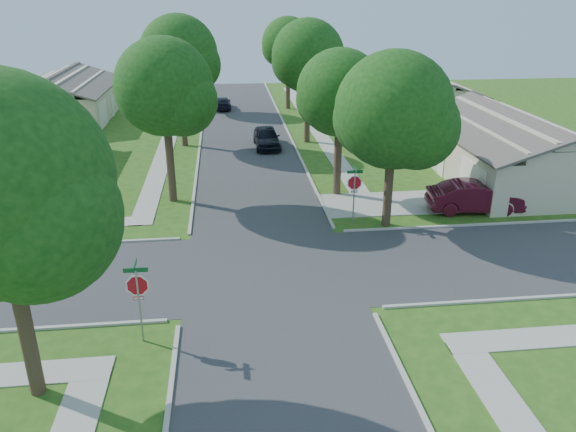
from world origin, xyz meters
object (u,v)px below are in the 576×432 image
Objects in this scene: stop_sign_ne at (354,185)px; tree_w_far at (189,52)px; tree_e_far at (289,46)px; tree_sw_corner at (1,195)px; tree_e_near at (341,97)px; tree_w_near at (166,92)px; house_ne_far at (415,100)px; car_driveway at (475,197)px; stop_sign_sw at (138,289)px; house_nw_far at (65,102)px; tree_e_mid at (309,59)px; house_ne_near at (508,154)px; tree_w_mid at (180,58)px; tree_ne_corner at (395,116)px; car_curb_west at (223,103)px; car_curb_east at (267,137)px.

tree_w_far is at bearing 107.70° from stop_sign_ne.
tree_sw_corner is at bearing -106.56° from tree_e_far.
tree_w_near reaches higher than tree_e_near.
car_driveway is at bearing -100.82° from house_ne_far.
tree_w_far reaches higher than stop_sign_sw.
tree_sw_corner is at bearing -77.62° from house_nw_far.
tree_e_mid is at bearing 89.80° from stop_sign_ne.
stop_sign_ne is at bearing -150.86° from house_ne_near.
tree_e_far is at bearing 18.54° from car_driveway.
house_ne_near is at bearing -25.88° from tree_w_mid.
tree_e_mid reaches higher than stop_sign_sw.
car_curb_west is at bearing 104.94° from tree_ne_corner.
tree_w_mid is 0.70× the size of house_nw_far.
tree_sw_corner is at bearing -113.53° from tree_e_mid.
tree_ne_corner is at bearing -51.19° from house_nw_far.
tree_e_mid is 0.68× the size of house_ne_far.
house_ne_far is (11.23, 7.99, -4.74)m from tree_e_mid.
tree_sw_corner is at bearing 81.37° from car_curb_west.
tree_e_far is 29.74m from car_driveway.
car_curb_east is at bearing -35.02° from house_nw_far.
car_driveway is (27.49, -26.50, -0.69)m from house_nw_far.
tree_w_near is 0.94× the size of tree_w_mid.
tree_e_near is 0.90× the size of tree_e_mid.
tree_w_far is 5.75m from car_curb_west.
tree_e_mid is 15.25m from tree_w_near.
tree_e_far is at bearing 174.40° from car_curb_west.
tree_ne_corner is (1.66, -0.49, 3.56)m from stop_sign_ne.
car_curb_east is (6.17, 24.46, -1.26)m from stop_sign_sw.
tree_w_mid is 2.10× the size of car_curb_east.
tree_ne_corner is at bearing 38.84° from stop_sign_sw.
tree_ne_corner is 26.91m from house_ne_far.
car_curb_east is (-3.23, 15.06, -1.26)m from stop_sign_ne.
tree_sw_corner is (-2.74, -2.29, 4.23)m from stop_sign_sw.
house_ne_near reaches higher than car_curb_west.
tree_e_near is 0.95× the size of tree_e_far.
car_curb_west is (-6.50, 13.54, -5.67)m from tree_e_mid.
tree_w_far is at bearing 34.76° from car_driveway.
tree_ne_corner is 35.90m from house_nw_far.
tree_e_far is (9.45, 38.71, 3.95)m from stop_sign_sw.
tree_w_mid reaches higher than tree_sw_corner.
tree_e_near is (0.05, 4.31, 3.61)m from stop_sign_ne.
stop_sign_ne is at bearing -79.37° from car_curb_east.
tree_e_near reaches higher than stop_sign_ne.
car_curb_east is at bearing 60.39° from tree_w_near.
tree_w_near reaches higher than stop_sign_sw.
tree_e_far is 1.01× the size of tree_ne_corner.
stop_sign_sw is at bearing -103.73° from tree_e_far.
tree_ne_corner reaches higher than house_nw_far.
house_ne_far is at bearing 44.09° from tree_w_near.
house_nw_far is 21.33m from car_curb_east.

